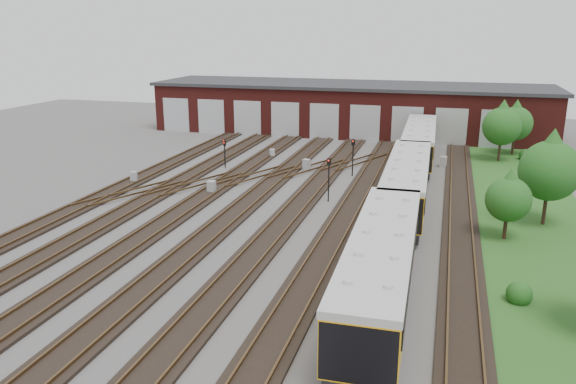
# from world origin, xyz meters

# --- Properties ---
(ground) EXTENTS (120.00, 120.00, 0.00)m
(ground) POSITION_xyz_m (0.00, 0.00, 0.00)
(ground) COLOR #454240
(ground) RESTS_ON ground
(track_network) EXTENTS (30.40, 70.00, 0.33)m
(track_network) POSITION_xyz_m (-0.17, 0.59, 0.11)
(track_network) COLOR black
(track_network) RESTS_ON ground
(maintenance_shed) EXTENTS (51.00, 12.50, 6.35)m
(maintenance_shed) POSITION_xyz_m (-0.01, 39.97, 3.20)
(maintenance_shed) COLOR #561815
(maintenance_shed) RESTS_ON ground
(grass_verge) EXTENTS (8.00, 55.00, 0.05)m
(grass_verge) POSITION_xyz_m (19.00, 10.00, 0.03)
(grass_verge) COLOR #25511B
(grass_verge) RESTS_ON ground
(metro_train) EXTENTS (3.31, 48.57, 3.41)m
(metro_train) POSITION_xyz_m (10.00, 8.38, 2.08)
(metro_train) COLOR black
(metro_train) RESTS_ON ground
(signal_mast_0) EXTENTS (0.27, 0.26, 2.69)m
(signal_mast_0) POSITION_xyz_m (-8.07, 16.67, 1.74)
(signal_mast_0) COLOR black
(signal_mast_0) RESTS_ON ground
(signal_mast_1) EXTENTS (0.25, 0.23, 2.80)m
(signal_mast_1) POSITION_xyz_m (-8.39, 17.36, 1.80)
(signal_mast_1) COLOR black
(signal_mast_1) RESTS_ON ground
(signal_mast_2) EXTENTS (0.31, 0.29, 3.47)m
(signal_mast_2) POSITION_xyz_m (4.42, 17.15, 2.23)
(signal_mast_2) COLOR black
(signal_mast_2) RESTS_ON ground
(signal_mast_3) EXTENTS (0.29, 0.28, 3.51)m
(signal_mast_3) POSITION_xyz_m (3.94, 8.66, 2.24)
(signal_mast_3) COLOR black
(signal_mast_3) RESTS_ON ground
(relay_cabinet_0) EXTENTS (0.70, 0.64, 0.98)m
(relay_cabinet_0) POSITION_xyz_m (-13.92, 9.55, 0.49)
(relay_cabinet_0) COLOR #9C9FA1
(relay_cabinet_0) RESTS_ON ground
(relay_cabinet_1) EXTENTS (0.65, 0.60, 0.88)m
(relay_cabinet_1) POSITION_xyz_m (-5.12, 22.61, 0.44)
(relay_cabinet_1) COLOR #9C9FA1
(relay_cabinet_1) RESTS_ON ground
(relay_cabinet_2) EXTENTS (0.66, 0.57, 1.05)m
(relay_cabinet_2) POSITION_xyz_m (-5.89, 8.28, 0.52)
(relay_cabinet_2) COLOR #9C9FA1
(relay_cabinet_2) RESTS_ON ground
(relay_cabinet_3) EXTENTS (0.81, 0.76, 1.08)m
(relay_cabinet_3) POSITION_xyz_m (-0.22, 18.10, 0.54)
(relay_cabinet_3) COLOR #9C9FA1
(relay_cabinet_3) RESTS_ON ground
(relay_cabinet_4) EXTENTS (0.68, 0.59, 1.07)m
(relay_cabinet_4) POSITION_xyz_m (12.49, 23.09, 0.54)
(relay_cabinet_4) COLOR #9C9FA1
(relay_cabinet_4) RESTS_ON ground
(tree_0) EXTENTS (3.85, 3.85, 6.38)m
(tree_0) POSITION_xyz_m (17.93, 27.30, 4.10)
(tree_0) COLOR #332017
(tree_0) RESTS_ON ground
(tree_1) EXTENTS (3.62, 3.62, 6.00)m
(tree_1) POSITION_xyz_m (19.58, 30.99, 3.85)
(tree_1) COLOR #332017
(tree_1) RESTS_ON ground
(tree_2) EXTENTS (4.12, 4.12, 6.83)m
(tree_2) POSITION_xyz_m (19.53, 7.44, 4.39)
(tree_2) COLOR #332017
(tree_2) RESTS_ON ground
(tree_3) EXTENTS (2.88, 2.88, 4.77)m
(tree_3) POSITION_xyz_m (16.69, 3.68, 3.06)
(tree_3) COLOR #332017
(tree_3) RESTS_ON ground
(bush_0) EXTENTS (1.29, 1.29, 1.29)m
(bush_0) POSITION_xyz_m (16.69, -5.41, 0.64)
(bush_0) COLOR #1C4814
(bush_0) RESTS_ON ground
(bush_1) EXTENTS (1.39, 1.39, 1.39)m
(bush_1) POSITION_xyz_m (17.62, 10.46, 0.69)
(bush_1) COLOR #1C4814
(bush_1) RESTS_ON ground
(bush_2) EXTENTS (1.36, 1.36, 1.36)m
(bush_2) POSITION_xyz_m (20.67, 28.64, 0.68)
(bush_2) COLOR #1C4814
(bush_2) RESTS_ON ground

